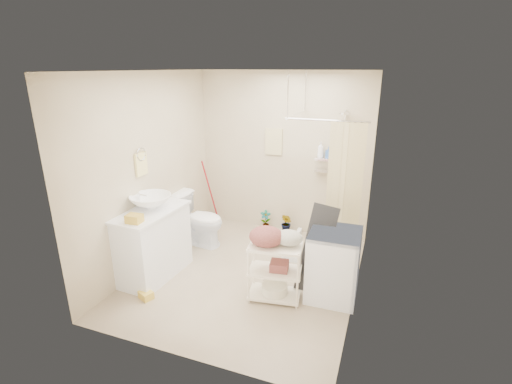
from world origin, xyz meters
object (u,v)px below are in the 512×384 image
at_px(laundry_rack, 275,267).
at_px(toilet, 199,219).
at_px(vanity, 152,243).
at_px(washing_machine, 333,264).

bearing_deg(laundry_rack, toilet, 138.85).
distance_m(vanity, laundry_rack, 1.67).
xyz_separation_m(toilet, laundry_rack, (1.55, -0.99, 0.01)).
xyz_separation_m(vanity, toilet, (0.12, 1.03, -0.05)).
bearing_deg(vanity, laundry_rack, 4.97).
xyz_separation_m(toilet, washing_machine, (2.18, -0.70, 0.02)).
bearing_deg(washing_machine, toilet, 160.80).
xyz_separation_m(vanity, washing_machine, (2.30, 0.33, -0.04)).
bearing_deg(toilet, vanity, 179.11).
relative_size(washing_machine, laundry_rack, 1.01).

